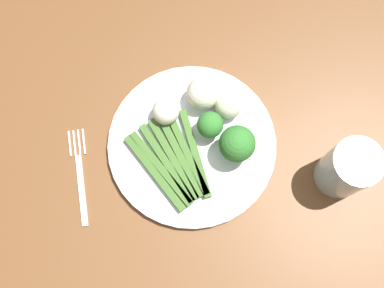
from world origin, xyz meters
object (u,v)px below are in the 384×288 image
at_px(dining_table, 224,160).
at_px(plate, 192,146).
at_px(water_glass, 347,169).
at_px(cauliflower_back, 230,105).
at_px(cauliflower_edge, 166,111).
at_px(fork, 80,175).
at_px(asparagus_bundle, 174,161).
at_px(broccoli_near_center, 237,144).
at_px(cauliflower_front, 203,94).
at_px(broccoli_outer_edge, 210,125).

relative_size(dining_table, plate, 4.43).
bearing_deg(water_glass, cauliflower_back, 145.43).
distance_m(dining_table, water_glass, 0.25).
height_order(cauliflower_edge, fork, cauliflower_edge).
height_order(plate, fork, plate).
bearing_deg(cauliflower_edge, cauliflower_back, 3.62).
bearing_deg(fork, water_glass, -99.71).
relative_size(asparagus_bundle, broccoli_near_center, 2.39).
height_order(dining_table, asparagus_bundle, asparagus_bundle).
distance_m(cauliflower_back, water_glass, 0.21).
relative_size(dining_table, broccoli_near_center, 17.35).
height_order(broccoli_near_center, cauliflower_back, broccoli_near_center).
bearing_deg(asparagus_bundle, water_glass, -124.01).
distance_m(asparagus_bundle, water_glass, 0.27).
bearing_deg(plate, broccoli_near_center, -10.59).
distance_m(asparagus_bundle, fork, 0.16).
bearing_deg(plate, cauliflower_front, 75.34).
bearing_deg(fork, asparagus_bundle, -92.38).
xyz_separation_m(cauliflower_edge, water_glass, (0.28, -0.11, 0.02)).
bearing_deg(cauliflower_front, cauliflower_back, -24.41).
bearing_deg(dining_table, cauliflower_edge, 154.40).
bearing_deg(cauliflower_front, cauliflower_edge, -156.35).
bearing_deg(broccoli_outer_edge, asparagus_bundle, -140.08).
distance_m(dining_table, asparagus_bundle, 0.17).
height_order(plate, cauliflower_edge, cauliflower_edge).
xyz_separation_m(dining_table, plate, (-0.06, -0.00, 0.12)).
bearing_deg(broccoli_outer_edge, water_glass, -21.77).
bearing_deg(dining_table, cauliflower_back, 87.05).
distance_m(broccoli_near_center, cauliflower_edge, 0.13).
bearing_deg(cauliflower_back, cauliflower_front, 155.59).
xyz_separation_m(broccoli_near_center, cauliflower_back, (-0.00, 0.07, -0.02)).
bearing_deg(dining_table, plate, -177.64).
distance_m(asparagus_bundle, broccoli_outer_edge, 0.08).
bearing_deg(broccoli_near_center, broccoli_outer_edge, 137.63).
xyz_separation_m(asparagus_bundle, broccoli_near_center, (0.10, 0.01, 0.04)).
bearing_deg(broccoli_near_center, cauliflower_edge, 149.53).
bearing_deg(water_glass, fork, 177.43).
relative_size(asparagus_bundle, fork, 1.04).
height_order(broccoli_outer_edge, fork, broccoli_outer_edge).
xyz_separation_m(fork, water_glass, (0.43, -0.02, 0.05)).
relative_size(cauliflower_edge, fork, 0.27).
xyz_separation_m(dining_table, water_glass, (0.18, -0.06, 0.17)).
relative_size(broccoli_near_center, cauliflower_edge, 1.60).
bearing_deg(cauliflower_front, broccoli_near_center, -61.96).
bearing_deg(cauliflower_front, fork, -150.03).
bearing_deg(cauliflower_edge, broccoli_near_center, -30.47).
bearing_deg(broccoli_outer_edge, broccoli_near_center, -42.37).
relative_size(cauliflower_back, cauliflower_edge, 1.02).
bearing_deg(fork, plate, -84.93).
distance_m(fork, water_glass, 0.43).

